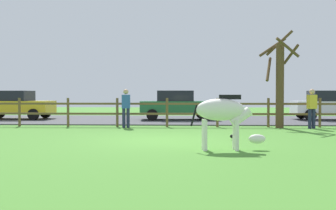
# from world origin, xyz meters

# --- Properties ---
(ground_plane) EXTENTS (60.00, 60.00, 0.00)m
(ground_plane) POSITION_xyz_m (0.00, 0.00, 0.00)
(ground_plane) COLOR #47842D
(parking_asphalt) EXTENTS (28.00, 7.40, 0.05)m
(parking_asphalt) POSITION_xyz_m (0.00, 9.30, 0.03)
(parking_asphalt) COLOR #47474C
(parking_asphalt) RESTS_ON ground_plane
(paddock_fence) EXTENTS (21.94, 0.11, 1.26)m
(paddock_fence) POSITION_xyz_m (-0.08, 5.00, 0.72)
(paddock_fence) COLOR brown
(paddock_fence) RESTS_ON ground_plane
(bare_tree) EXTENTS (1.54, 1.58, 4.19)m
(bare_tree) POSITION_xyz_m (4.69, 4.73, 2.05)
(bare_tree) COLOR #513A23
(bare_tree) RESTS_ON ground_plane
(zebra) EXTENTS (1.94, 0.57, 1.41)m
(zebra) POSITION_xyz_m (1.69, -2.00, 0.93)
(zebra) COLOR white
(zebra) RESTS_ON ground_plane
(crow_on_grass) EXTENTS (0.21, 0.10, 0.20)m
(crow_on_grass) POSITION_xyz_m (2.19, 0.15, 0.13)
(crow_on_grass) COLOR black
(crow_on_grass) RESTS_ON ground_plane
(parked_car_green) EXTENTS (4.10, 2.08, 1.56)m
(parked_car_green) POSITION_xyz_m (0.26, 9.02, 0.84)
(parked_car_green) COLOR #236B38
(parked_car_green) RESTS_ON parking_asphalt
(parked_car_white) EXTENTS (4.02, 1.92, 1.56)m
(parked_car_white) POSITION_xyz_m (8.49, 9.32, 0.84)
(parked_car_white) COLOR white
(parked_car_white) RESTS_ON parking_asphalt
(parked_car_yellow) EXTENTS (4.03, 1.94, 1.56)m
(parked_car_yellow) POSITION_xyz_m (-8.69, 9.20, 0.84)
(parked_car_yellow) COLOR yellow
(parked_car_yellow) RESTS_ON parking_asphalt
(visitor_left_of_tree) EXTENTS (0.39, 0.27, 1.64)m
(visitor_left_of_tree) POSITION_xyz_m (-1.81, 4.50, 0.91)
(visitor_left_of_tree) COLOR #232847
(visitor_left_of_tree) RESTS_ON ground_plane
(visitor_right_of_tree) EXTENTS (0.41, 0.31, 1.64)m
(visitor_right_of_tree) POSITION_xyz_m (5.93, 4.39, 0.91)
(visitor_right_of_tree) COLOR #232847
(visitor_right_of_tree) RESTS_ON ground_plane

